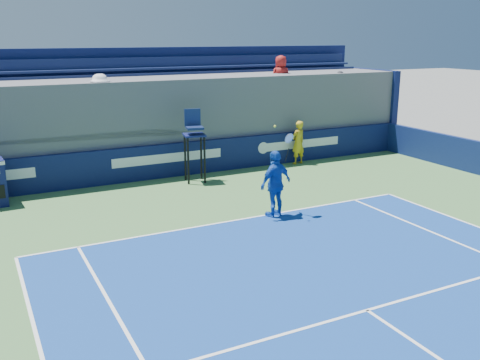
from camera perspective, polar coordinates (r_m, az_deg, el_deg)
name	(u,v)px	position (r m, az deg, el deg)	size (l,w,h in m)	color
ball_person	(298,142)	(20.84, 6.22, 4.00)	(0.61, 0.40, 1.68)	gold
back_hoarding	(168,161)	(18.97, -7.71, 2.05)	(20.40, 0.21, 1.20)	#0B1341
umpire_chair	(194,138)	(18.11, -4.91, 4.51)	(0.82, 0.82, 2.48)	black
tennis_player	(276,184)	(14.64, 3.83, -0.38)	(1.17, 0.73, 2.57)	#1549B0
stadium_seating	(149,118)	(20.65, -9.72, 6.54)	(21.00, 4.05, 4.40)	#525257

